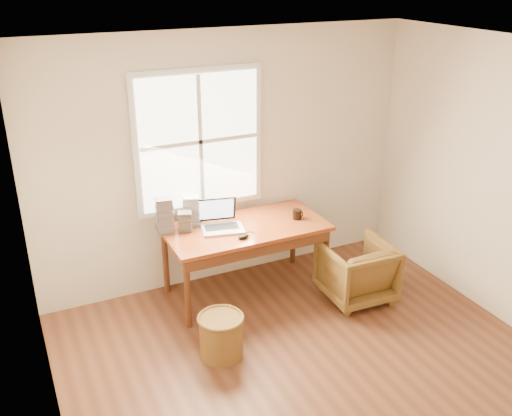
{
  "coord_description": "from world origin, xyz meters",
  "views": [
    {
      "loc": [
        -2.09,
        -2.86,
        3.16
      ],
      "look_at": [
        0.05,
        1.65,
        0.99
      ],
      "focal_mm": 40.0,
      "sensor_mm": 36.0,
      "label": 1
    }
  ],
  "objects": [
    {
      "name": "mouse",
      "position": [
        -0.13,
        1.56,
        0.77
      ],
      "size": [
        0.12,
        0.08,
        0.04
      ],
      "primitive_type": "ellipsoid",
      "rotation": [
        0.0,
        0.0,
        0.14
      ],
      "color": "black",
      "rests_on": "desk"
    },
    {
      "name": "cd_stack_a",
      "position": [
        -0.47,
        2.06,
        0.9
      ],
      "size": [
        0.19,
        0.17,
        0.3
      ],
      "primitive_type": "cube",
      "rotation": [
        0.0,
        0.0,
        -0.32
      ],
      "color": "silver",
      "rests_on": "desk"
    },
    {
      "name": "armchair",
      "position": [
        0.96,
        1.23,
        0.3
      ],
      "size": [
        0.68,
        0.7,
        0.61
      ],
      "primitive_type": "imported",
      "rotation": [
        0.0,
        0.0,
        3.1
      ],
      "color": "brown",
      "rests_on": "room_shell"
    },
    {
      "name": "wicker_stool",
      "position": [
        -0.62,
        0.94,
        0.19
      ],
      "size": [
        0.5,
        0.5,
        0.38
      ],
      "primitive_type": "cylinder",
      "rotation": [
        0.0,
        0.0,
        -0.41
      ],
      "color": "brown",
      "rests_on": "room_shell"
    },
    {
      "name": "cd_stack_b",
      "position": [
        -0.57,
        1.96,
        0.85
      ],
      "size": [
        0.16,
        0.15,
        0.2
      ],
      "primitive_type": "cube",
      "rotation": [
        0.0,
        0.0,
        -0.34
      ],
      "color": "#28282D",
      "rests_on": "desk"
    },
    {
      "name": "cd_stack_c",
      "position": [
        -0.75,
        2.02,
        0.92
      ],
      "size": [
        0.17,
        0.16,
        0.35
      ],
      "primitive_type": "cube",
      "rotation": [
        0.0,
        0.0,
        -0.15
      ],
      "color": "#9C9CA9",
      "rests_on": "desk"
    },
    {
      "name": "room_shell",
      "position": [
        -0.02,
        0.16,
        1.32
      ],
      "size": [
        4.04,
        4.54,
        2.64
      ],
      "color": "brown",
      "rests_on": "ground"
    },
    {
      "name": "coffee_mug",
      "position": [
        0.55,
        1.73,
        0.8
      ],
      "size": [
        0.11,
        0.11,
        0.1
      ],
      "primitive_type": "cylinder",
      "rotation": [
        0.0,
        0.0,
        0.24
      ],
      "color": "black",
      "rests_on": "desk"
    },
    {
      "name": "laptop",
      "position": [
        -0.24,
        1.81,
        0.89
      ],
      "size": [
        0.44,
        0.46,
        0.28
      ],
      "primitive_type": null,
      "rotation": [
        0.0,
        0.0,
        -0.22
      ],
      "color": "#B1B4B9",
      "rests_on": "desk"
    },
    {
      "name": "desk",
      "position": [
        0.0,
        1.8,
        0.73
      ],
      "size": [
        1.6,
        0.8,
        0.04
      ],
      "primitive_type": "cube",
      "color": "brown",
      "rests_on": "room_shell"
    },
    {
      "name": "cd_stack_d",
      "position": [
        -0.44,
        2.11,
        0.84
      ],
      "size": [
        0.14,
        0.12,
        0.17
      ],
      "primitive_type": "cube",
      "rotation": [
        0.0,
        0.0,
        -0.02
      ],
      "color": "#B6BCC3",
      "rests_on": "desk"
    }
  ]
}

